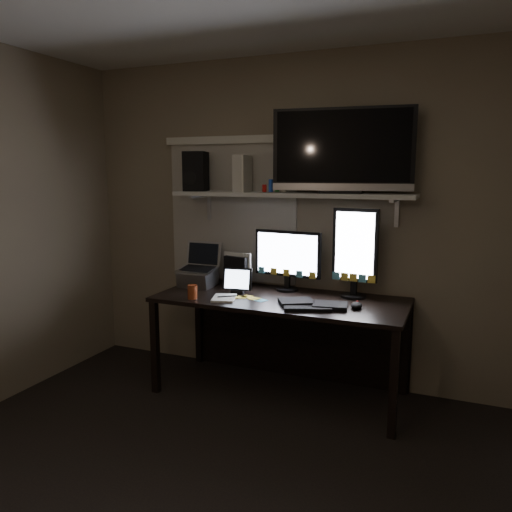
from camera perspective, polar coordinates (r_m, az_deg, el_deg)
The scene contains 19 objects.
floor at distance 2.75m, azimuth -8.68°, elevation -26.78°, with size 3.60×3.60×0.00m, color black.
back_wall at distance 3.88m, azimuth 4.71°, elevation 3.95°, with size 3.60×3.60×0.00m, color #6D5F4E.
window_blinds at distance 4.07m, azimuth -2.76°, elevation 4.93°, with size 1.10×0.02×1.10m, color #B6B1A3.
desk at distance 3.78m, azimuth 3.39°, elevation -6.95°, with size 1.80×0.75×0.73m.
wall_shelf at distance 3.70m, azimuth 3.92°, elevation 7.02°, with size 1.80×0.35×0.03m, color beige.
monitor_landscape at distance 3.80m, azimuth 3.62°, elevation -0.48°, with size 0.54×0.06×0.47m, color black.
monitor_portrait at distance 3.64m, azimuth 11.25°, elevation 0.38°, with size 0.33×0.06×0.66m, color black.
keyboard at distance 3.42m, azimuth 6.52°, elevation -5.46°, with size 0.48×0.19×0.03m, color black.
mouse at distance 3.41m, azimuth 11.41°, elevation -5.54°, with size 0.07×0.12×0.04m, color black.
notepad at distance 3.60m, azimuth -3.67°, elevation -4.80°, with size 0.16×0.22×0.01m, color silver.
tablet at distance 3.73m, azimuth -2.09°, elevation -2.82°, with size 0.22×0.09×0.19m, color black.
file_sorter at distance 3.98m, azimuth -2.13°, elevation -1.59°, with size 0.20×0.09×0.26m, color black.
laptop at distance 3.97m, azimuth -6.69°, elevation -1.07°, with size 0.30×0.24×0.34m, color #A2A3A7.
cup at distance 3.61m, azimuth -7.28°, elevation -4.09°, with size 0.07×0.07×0.10m, color maroon.
sticky_notes at distance 3.62m, azimuth -0.73°, elevation -4.75°, with size 0.33×0.24×0.00m, color gold, non-canonical shape.
tv at distance 3.59m, azimuth 9.84°, elevation 11.76°, with size 0.98×0.18×0.59m, color black.
game_console at distance 3.83m, azimuth -1.46°, elevation 9.40°, with size 0.07×0.23×0.27m, color beige.
speaker at distance 4.01m, azimuth -6.87°, elevation 9.57°, with size 0.17×0.20×0.31m, color black.
bottles at distance 3.68m, azimuth 2.07°, elevation 8.26°, with size 0.20×0.05×0.13m, color #A50F0C, non-canonical shape.
Camera 1 is at (1.18, -1.88, 1.63)m, focal length 35.00 mm.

